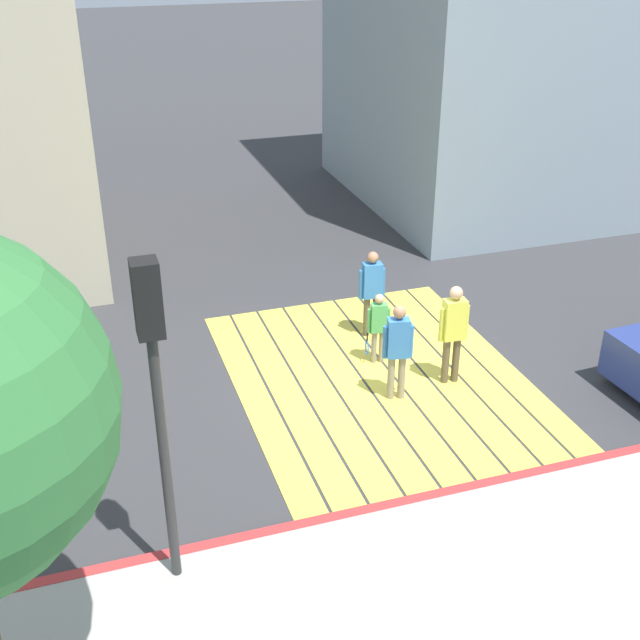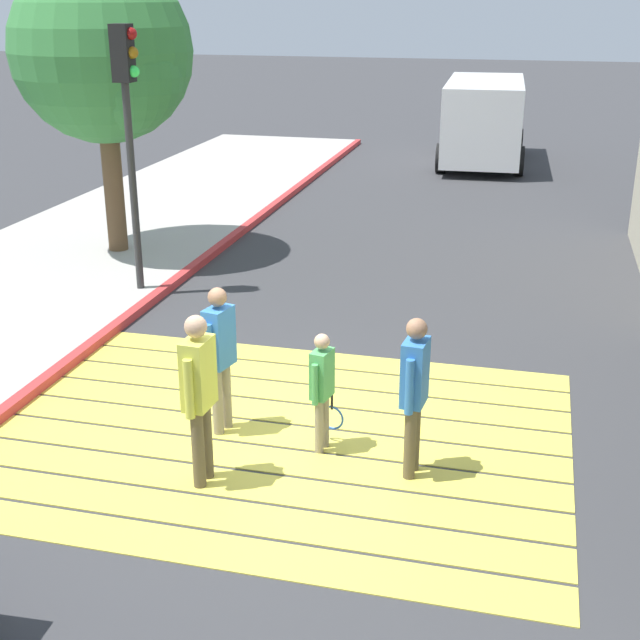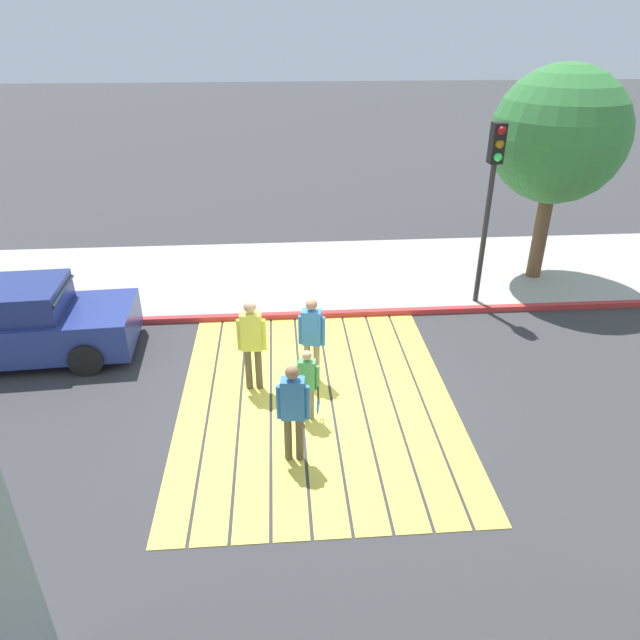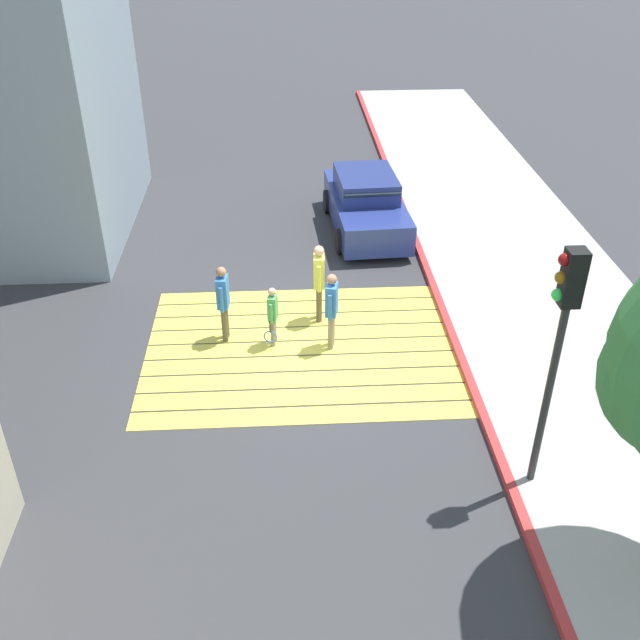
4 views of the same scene
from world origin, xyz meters
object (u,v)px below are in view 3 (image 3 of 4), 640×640
object	(u,v)px
traffic_light_corner	(492,180)
pedestrian_child_with_racket	(308,381)
pedestrian_adult_side	(312,334)
street_tree	(558,140)
pedestrian_adult_lead	(252,339)
car_parked_near_curb	(22,324)
pedestrian_adult_trailing	(293,407)

from	to	relation	value
traffic_light_corner	pedestrian_child_with_racket	bearing A→B (deg)	-46.05
pedestrian_adult_side	pedestrian_child_with_racket	distance (m)	1.23
street_tree	pedestrian_adult_side	world-z (taller)	street_tree
pedestrian_adult_side	pedestrian_adult_lead	bearing A→B (deg)	-79.91
car_parked_near_curb	pedestrian_adult_trailing	xyz separation A→B (m)	(3.56, 5.32, 0.27)
traffic_light_corner	pedestrian_adult_trailing	distance (m)	7.17
car_parked_near_curb	pedestrian_adult_trailing	world-z (taller)	pedestrian_adult_trailing
street_tree	pedestrian_adult_trailing	distance (m)	9.54
street_tree	pedestrian_adult_lead	bearing A→B (deg)	-58.32
car_parked_near_curb	pedestrian_child_with_racket	world-z (taller)	car_parked_near_curb
traffic_light_corner	car_parked_near_curb	bearing A→B (deg)	-80.91
car_parked_near_curb	street_tree	size ratio (longest dim) A/B	0.83
traffic_light_corner	street_tree	distance (m)	2.42
street_tree	pedestrian_adult_side	size ratio (longest dim) A/B	3.11
traffic_light_corner	pedestrian_adult_trailing	world-z (taller)	traffic_light_corner
street_tree	pedestrian_adult_trailing	bearing A→B (deg)	-45.27
pedestrian_child_with_racket	car_parked_near_curb	bearing A→B (deg)	-114.51
street_tree	pedestrian_child_with_racket	bearing A→B (deg)	-48.92
traffic_light_corner	street_tree	size ratio (longest dim) A/B	0.80
car_parked_near_curb	pedestrian_child_with_racket	distance (m)	6.15
pedestrian_adult_trailing	pedestrian_adult_side	distance (m)	2.25
pedestrian_child_with_racket	pedestrian_adult_lead	bearing A→B (deg)	-136.82
traffic_light_corner	pedestrian_child_with_racket	size ratio (longest dim) A/B	3.12
pedestrian_adult_trailing	pedestrian_child_with_racket	xyz separation A→B (m)	(-1.01, 0.27, -0.23)
traffic_light_corner	pedestrian_adult_side	distance (m)	5.47
car_parked_near_curb	pedestrian_adult_lead	bearing A→B (deg)	71.63
car_parked_near_curb	street_tree	world-z (taller)	street_tree
car_parked_near_curb	street_tree	distance (m)	12.52
street_tree	pedestrian_adult_side	xyz separation A→B (m)	(4.24, -6.09, -2.63)
street_tree	pedestrian_adult_lead	distance (m)	8.83
pedestrian_adult_side	car_parked_near_curb	bearing A→B (deg)	-103.23
pedestrian_adult_trailing	traffic_light_corner	bearing A→B (deg)	138.44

